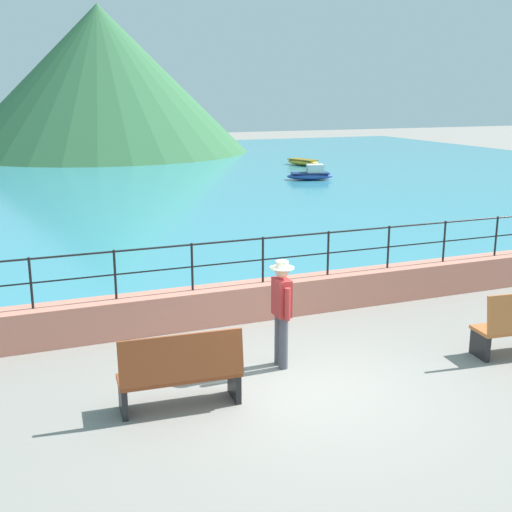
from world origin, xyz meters
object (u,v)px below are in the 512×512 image
Objects in this scene: boat_4 at (311,174)px; person_walking at (282,308)px; bench_main at (181,371)px; boat_1 at (303,162)px.

person_walking is at bearing -117.70° from boat_4.
bench_main is 2.09m from person_walking.
bench_main reaches higher than boat_1.
bench_main is 0.71× the size of boat_4.
bench_main reaches higher than boat_4.
boat_4 is at bearing 62.30° from person_walking.
boat_1 is at bearing 61.07° from bench_main.
bench_main is 30.62m from boat_1.
boat_1 is 6.60m from boat_4.
boat_1 is (14.81, 26.80, -0.30)m from bench_main.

